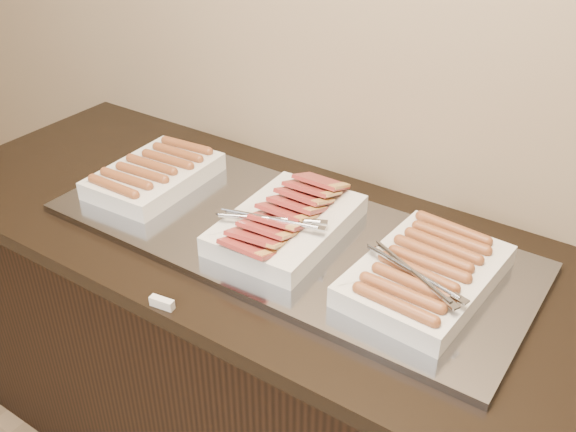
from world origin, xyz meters
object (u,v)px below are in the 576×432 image
object	(u,v)px
dish_left	(154,174)
dish_center	(286,222)
warming_tray	(285,235)
counter	(280,366)
dish_right	(425,273)

from	to	relation	value
dish_left	dish_center	world-z (taller)	dish_center
warming_tray	dish_left	world-z (taller)	dish_left
counter	dish_right	size ratio (longest dim) A/B	5.19
counter	dish_right	world-z (taller)	dish_right
dish_left	dish_center	bearing A→B (deg)	-3.12
counter	warming_tray	size ratio (longest dim) A/B	1.72
dish_left	dish_center	size ratio (longest dim) A/B	0.90
dish_right	dish_center	bearing A→B (deg)	-176.40
dish_left	dish_right	xyz separation A→B (m)	(0.80, -0.00, 0.00)
counter	dish_center	xyz separation A→B (m)	(0.02, -0.00, 0.50)
warming_tray	dish_center	world-z (taller)	dish_center
warming_tray	dish_left	bearing A→B (deg)	-180.00
warming_tray	dish_right	xyz separation A→B (m)	(0.37, -0.00, 0.04)
dish_center	dish_right	size ratio (longest dim) A/B	1.00
counter	dish_right	xyz separation A→B (m)	(0.39, -0.00, 0.50)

